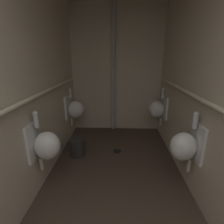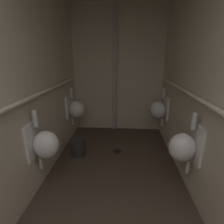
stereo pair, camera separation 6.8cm
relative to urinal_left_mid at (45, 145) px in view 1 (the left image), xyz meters
name	(u,v)px [view 1 (the left image)]	position (x,y,z in m)	size (l,w,h in m)	color
floor	(115,194)	(0.81, -0.01, -0.68)	(2.03, 4.11, 0.08)	#47382D
wall_left	(20,88)	(-0.18, -0.01, 0.66)	(0.06, 4.11, 2.61)	beige
wall_right	(213,89)	(1.79, -0.01, 0.66)	(0.06, 4.11, 2.61)	beige
wall_back	(117,71)	(0.81, 2.02, 0.66)	(2.03, 0.06, 2.61)	beige
urinal_left_mid	(45,145)	(0.00, 0.00, 0.00)	(0.32, 0.30, 0.76)	white
urinal_left_far	(75,109)	(0.00, 1.40, 0.00)	(0.32, 0.30, 0.76)	white
urinal_right_mid	(185,146)	(1.62, 0.03, 0.00)	(0.32, 0.30, 0.76)	white
urinal_right_far	(158,109)	(1.62, 1.46, 0.00)	(0.32, 0.30, 0.76)	white
supply_pipe_left	(29,100)	(-0.09, -0.05, 0.55)	(0.06, 3.37, 0.06)	beige
supply_pipe_right	(203,101)	(1.70, -0.02, 0.55)	(0.06, 3.42, 0.06)	beige
standpipe_back_wall	(114,72)	(0.74, 1.91, 0.66)	(0.07, 0.07, 2.56)	#B2B2B2
floor_drain	(117,151)	(0.84, 0.96, -0.64)	(0.14, 0.14, 0.01)	black
waste_bin	(77,147)	(0.15, 0.81, -0.49)	(0.25, 0.25, 0.31)	#2D2D2D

